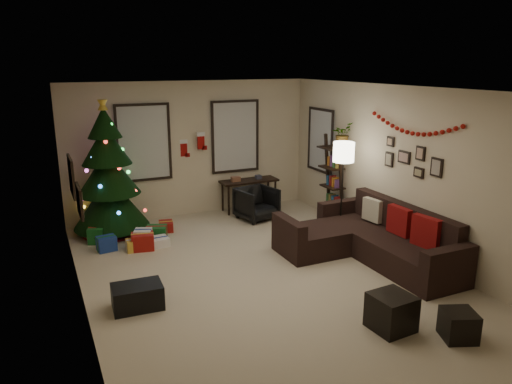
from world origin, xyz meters
TOP-DOWN VIEW (x-y plane):
  - floor at (0.00, 0.00)m, footprint 7.00×7.00m
  - ceiling at (0.00, 0.00)m, footprint 7.00×7.00m
  - wall_back at (0.00, 3.50)m, footprint 5.00×0.00m
  - wall_front at (0.00, -3.50)m, footprint 5.00×0.00m
  - wall_left at (-2.50, 0.00)m, footprint 0.00×7.00m
  - wall_right at (2.50, 0.00)m, footprint 0.00×7.00m
  - window_back_left at (-0.95, 3.47)m, footprint 1.05×0.06m
  - window_back_right at (0.95, 3.47)m, footprint 1.05×0.06m
  - window_right_wall at (2.47, 2.55)m, footprint 0.06×0.90m
  - christmas_tree at (-1.72, 2.98)m, footprint 1.35×1.35m
  - presents at (-1.41, 2.17)m, footprint 1.50×1.04m
  - sofa at (1.84, 0.03)m, footprint 1.88×2.74m
  - pillow_red_a at (2.21, -0.78)m, footprint 0.19×0.47m
  - pillow_red_b at (2.21, -0.20)m, footprint 0.13×0.45m
  - pillow_cream at (2.21, 0.46)m, footprint 0.16×0.39m
  - ottoman_near at (0.72, -1.84)m, footprint 0.48×0.48m
  - ottoman_far at (1.27, -2.33)m, footprint 0.46×0.46m
  - desk at (1.15, 3.22)m, footprint 1.22×0.43m
  - desk_chair at (1.03, 2.57)m, footprint 0.75×0.72m
  - bookshelf at (2.30, 1.80)m, footprint 0.30×0.51m
  - potted_plant at (2.30, 1.57)m, footprint 0.63×0.60m
  - floor_lamp at (1.95, 1.00)m, footprint 0.36×0.36m
  - art_map at (-2.48, 0.67)m, footprint 0.04×0.60m
  - art_abstract at (-2.48, -0.28)m, footprint 0.04×0.45m
  - gallery at (2.48, -0.07)m, footprint 0.03×1.25m
  - garland at (2.45, -0.07)m, footprint 0.08×1.90m
  - stocking_left at (-0.14, 3.52)m, footprint 0.20×0.05m
  - stocking_right at (0.19, 3.41)m, footprint 0.20×0.05m
  - storage_bin at (-1.88, -0.07)m, footprint 0.65×0.45m

SIDE VIEW (x-z plane):
  - floor at x=0.00m, z-range 0.00..0.00m
  - presents at x=-1.41m, z-range -0.03..0.27m
  - storage_bin at x=-1.88m, z-range 0.00..0.31m
  - ottoman_far at x=1.27m, z-range 0.00..0.34m
  - ottoman_near at x=0.72m, z-range 0.00..0.43m
  - sofa at x=1.84m, z-range -0.15..0.72m
  - desk_chair at x=1.03m, z-range 0.00..0.65m
  - desk at x=1.15m, z-range 0.25..0.91m
  - pillow_cream at x=2.21m, z-range 0.44..0.82m
  - pillow_red_a at x=2.21m, z-range 0.41..0.87m
  - pillow_red_b at x=2.21m, z-range 0.42..0.86m
  - bookshelf at x=2.30m, z-range -0.03..1.70m
  - christmas_tree at x=-1.72m, z-range -0.22..2.30m
  - wall_left at x=-2.50m, z-range -2.15..4.85m
  - wall_right at x=2.50m, z-range -2.15..4.85m
  - wall_back at x=0.00m, z-range -1.15..3.85m
  - wall_front at x=0.00m, z-range -1.15..3.85m
  - stocking_left at x=-0.14m, z-range 1.20..1.56m
  - floor_lamp at x=1.95m, z-range 0.58..2.30m
  - window_right_wall at x=2.47m, z-range 0.85..2.15m
  - stocking_right at x=0.19m, z-range 1.34..1.70m
  - window_back_left at x=-0.95m, z-range 0.80..2.30m
  - window_back_right at x=0.95m, z-range 0.80..2.30m
  - art_abstract at x=-2.48m, z-range 1.38..1.73m
  - gallery at x=2.48m, z-range 1.30..1.84m
  - art_map at x=-2.48m, z-range 1.38..1.88m
  - potted_plant at x=2.30m, z-range 1.56..2.10m
  - garland at x=2.45m, z-range 1.95..2.25m
  - ceiling at x=0.00m, z-range 2.70..2.70m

